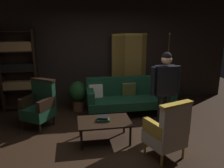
% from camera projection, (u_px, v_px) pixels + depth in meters
% --- Properties ---
extents(ground_plane, '(10.00, 10.00, 0.00)m').
position_uv_depth(ground_plane, '(119.00, 143.00, 4.65)').
color(ground_plane, black).
extents(back_wall, '(7.20, 0.10, 2.80)m').
position_uv_depth(back_wall, '(102.00, 52.00, 6.60)').
color(back_wall, black).
rests_on(back_wall, ground_plane).
extents(folding_screen, '(2.10, 0.51, 1.90)m').
position_uv_depth(folding_screen, '(147.00, 66.00, 6.88)').
color(folding_screen, olive).
rests_on(folding_screen, ground_plane).
extents(bookshelf, '(0.90, 0.32, 2.05)m').
position_uv_depth(bookshelf, '(19.00, 68.00, 6.09)').
color(bookshelf, black).
rests_on(bookshelf, ground_plane).
extents(velvet_couch, '(2.12, 0.78, 0.88)m').
position_uv_depth(velvet_couch, '(129.00, 95.00, 5.99)').
color(velvet_couch, black).
rests_on(velvet_couch, ground_plane).
extents(coffee_table, '(1.00, 0.64, 0.42)m').
position_uv_depth(coffee_table, '(104.00, 123.00, 4.63)').
color(coffee_table, black).
rests_on(coffee_table, ground_plane).
extents(armchair_gilt_accent, '(0.74, 0.73, 1.04)m').
position_uv_depth(armchair_gilt_accent, '(167.00, 131.00, 4.04)').
color(armchair_gilt_accent, gold).
rests_on(armchair_gilt_accent, ground_plane).
extents(armchair_wing_left, '(0.80, 0.80, 1.04)m').
position_uv_depth(armchair_wing_left, '(39.00, 105.00, 5.24)').
color(armchair_wing_left, black).
rests_on(armchair_wing_left, ground_plane).
extents(standing_figure, '(0.59, 0.25, 1.70)m').
position_uv_depth(standing_figure, '(165.00, 87.00, 4.67)').
color(standing_figure, black).
rests_on(standing_figure, ground_plane).
extents(potted_plant, '(0.47, 0.47, 0.77)m').
position_uv_depth(potted_plant, '(78.00, 94.00, 6.14)').
color(potted_plant, brown).
rests_on(potted_plant, ground_plane).
extents(book_green_cloth, '(0.25, 0.21, 0.04)m').
position_uv_depth(book_green_cloth, '(103.00, 119.00, 4.63)').
color(book_green_cloth, '#1E4C28').
rests_on(book_green_cloth, coffee_table).
extents(book_black_cloth, '(0.23, 0.20, 0.04)m').
position_uv_depth(book_black_cloth, '(103.00, 117.00, 4.61)').
color(book_black_cloth, black).
rests_on(book_black_cloth, book_green_cloth).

